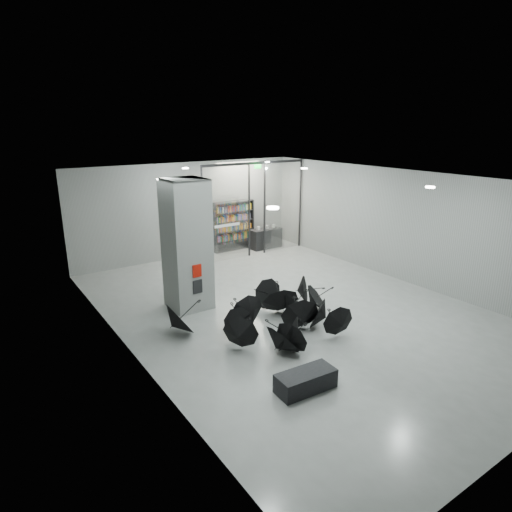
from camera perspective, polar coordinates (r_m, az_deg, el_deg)
room at (r=12.82m, az=4.92°, el=4.78°), size 14.00×14.02×4.01m
column at (r=13.37m, az=-9.02°, el=1.42°), size 1.20×1.20×4.00m
fire_cabinet at (r=13.03m, az=-7.70°, el=-1.94°), size 0.28×0.04×0.38m
info_panel at (r=13.19m, az=-7.62°, el=-3.99°), size 0.30×0.03×0.42m
exit_sign at (r=18.30m, az=0.23°, el=11.59°), size 0.30×0.06×0.15m
glass_partition at (r=18.68m, az=-0.15°, el=6.62°), size 5.06×0.08×4.00m
bench at (r=9.84m, az=6.49°, el=-15.88°), size 1.37×0.66×0.43m
bookshelf at (r=19.75m, az=-2.99°, el=3.98°), size 2.01×0.42×2.21m
shop_counter at (r=20.13m, az=1.26°, el=2.33°), size 1.52×0.64×0.90m
umbrella_cluster at (r=12.21m, az=2.39°, el=-8.44°), size 5.60×3.98×1.34m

